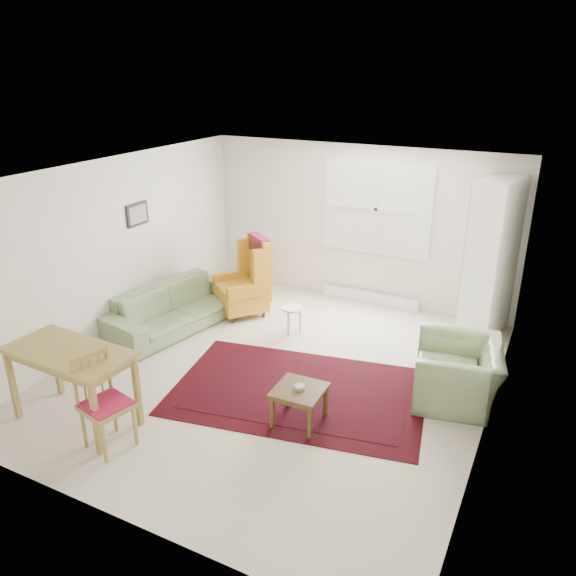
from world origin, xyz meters
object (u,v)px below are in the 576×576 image
at_px(sofa, 175,300).
at_px(desk, 74,386).
at_px(wingback_chair, 241,277).
at_px(stool, 292,320).
at_px(armchair, 458,367).
at_px(coffee_table, 299,405).
at_px(cabinet, 492,259).
at_px(desk_chair, 106,404).

distance_m(sofa, desk, 2.42).
height_order(wingback_chair, stool, wingback_chair).
bearing_deg(armchair, coffee_table, -60.24).
distance_m(sofa, cabinet, 4.49).
relative_size(armchair, cabinet, 0.47).
bearing_deg(coffee_table, sofa, 153.42).
relative_size(sofa, armchair, 2.03).
bearing_deg(cabinet, stool, -140.91).
bearing_deg(stool, coffee_table, -61.68).
distance_m(coffee_table, stool, 2.17).
bearing_deg(desk_chair, stool, 4.34).
bearing_deg(coffee_table, wingback_chair, 133.16).
bearing_deg(stool, cabinet, 27.07).
relative_size(coffee_table, stool, 1.25).
bearing_deg(armchair, desk, -68.73).
distance_m(wingback_chair, desk, 3.24).
distance_m(desk, desk_chair, 0.65).
distance_m(armchair, desk_chair, 3.83).
xyz_separation_m(stool, desk, (-1.12, -2.96, 0.23)).
relative_size(sofa, desk, 1.58).
bearing_deg(stool, sofa, -159.86).
height_order(armchair, desk, desk).
bearing_deg(stool, armchair, -15.48).
xyz_separation_m(sofa, cabinet, (4.04, 1.84, 0.69)).
bearing_deg(armchair, cabinet, 168.52).
bearing_deg(sofa, stool, -58.68).
xyz_separation_m(coffee_table, stool, (-1.03, 1.91, -0.01)).
height_order(sofa, desk, sofa).
bearing_deg(coffee_table, desk, -153.88).
distance_m(armchair, desk, 4.23).
xyz_separation_m(coffee_table, desk, (-2.15, -1.05, 0.22)).
distance_m(stool, desk, 3.18).
height_order(coffee_table, desk, desk).
relative_size(stool, desk_chair, 0.41).
relative_size(sofa, cabinet, 0.96).
bearing_deg(wingback_chair, desk, -54.74).
bearing_deg(desk_chair, cabinet, -20.45).
xyz_separation_m(armchair, wingback_chair, (-3.45, 0.94, 0.19)).
height_order(armchair, desk_chair, desk_chair).
distance_m(sofa, desk_chair, 2.78).
distance_m(sofa, stool, 1.73).
xyz_separation_m(sofa, wingback_chair, (0.60, 0.86, 0.17)).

